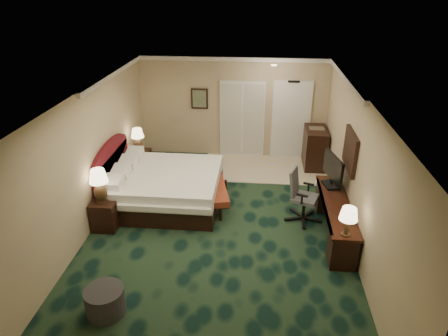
# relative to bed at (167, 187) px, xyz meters

# --- Properties ---
(floor) EXTENTS (5.00, 7.50, 0.00)m
(floor) POSITION_rel_bed_xyz_m (1.26, -0.99, -0.36)
(floor) COLOR black
(floor) RESTS_ON ground
(ceiling) EXTENTS (5.00, 7.50, 0.00)m
(ceiling) POSITION_rel_bed_xyz_m (1.26, -0.99, 2.34)
(ceiling) COLOR white
(ceiling) RESTS_ON wall_back
(wall_back) EXTENTS (5.00, 0.00, 2.70)m
(wall_back) POSITION_rel_bed_xyz_m (1.26, 2.76, 0.99)
(wall_back) COLOR tan
(wall_back) RESTS_ON ground
(wall_front) EXTENTS (5.00, 0.00, 2.70)m
(wall_front) POSITION_rel_bed_xyz_m (1.26, -4.74, 0.99)
(wall_front) COLOR tan
(wall_front) RESTS_ON ground
(wall_left) EXTENTS (0.00, 7.50, 2.70)m
(wall_left) POSITION_rel_bed_xyz_m (-1.24, -0.99, 0.99)
(wall_left) COLOR tan
(wall_left) RESTS_ON ground
(wall_right) EXTENTS (0.00, 7.50, 2.70)m
(wall_right) POSITION_rel_bed_xyz_m (3.76, -0.99, 0.99)
(wall_right) COLOR tan
(wall_right) RESTS_ON ground
(crown_molding) EXTENTS (5.00, 7.50, 0.10)m
(crown_molding) POSITION_rel_bed_xyz_m (1.26, -0.99, 2.29)
(crown_molding) COLOR white
(crown_molding) RESTS_ON wall_back
(tile_patch) EXTENTS (3.20, 1.70, 0.01)m
(tile_patch) POSITION_rel_bed_xyz_m (2.16, 1.91, -0.36)
(tile_patch) COLOR beige
(tile_patch) RESTS_ON ground
(headboard) EXTENTS (0.12, 2.00, 1.40)m
(headboard) POSITION_rel_bed_xyz_m (-1.18, 0.01, 0.34)
(headboard) COLOR #440A13
(headboard) RESTS_ON ground
(entry_door) EXTENTS (1.02, 0.06, 2.18)m
(entry_door) POSITION_rel_bed_xyz_m (2.81, 2.73, 0.69)
(entry_door) COLOR white
(entry_door) RESTS_ON ground
(closet_doors) EXTENTS (1.20, 0.06, 2.10)m
(closet_doors) POSITION_rel_bed_xyz_m (1.51, 2.72, 0.69)
(closet_doors) COLOR beige
(closet_doors) RESTS_ON ground
(wall_art) EXTENTS (0.45, 0.06, 0.55)m
(wall_art) POSITION_rel_bed_xyz_m (0.36, 2.72, 1.24)
(wall_art) COLOR #405F4C
(wall_art) RESTS_ON wall_back
(wall_mirror) EXTENTS (0.05, 0.95, 0.75)m
(wall_mirror) POSITION_rel_bed_xyz_m (3.72, -0.39, 1.19)
(wall_mirror) COLOR white
(wall_mirror) RESTS_ON wall_right
(bed) EXTENTS (2.29, 2.12, 0.73)m
(bed) POSITION_rel_bed_xyz_m (0.00, 0.00, 0.00)
(bed) COLOR white
(bed) RESTS_ON ground
(nightstand_near) EXTENTS (0.48, 0.55, 0.60)m
(nightstand_near) POSITION_rel_bed_xyz_m (-0.99, -1.06, -0.06)
(nightstand_near) COLOR black
(nightstand_near) RESTS_ON ground
(nightstand_far) EXTENTS (0.48, 0.56, 0.61)m
(nightstand_far) POSITION_rel_bed_xyz_m (-0.98, 1.33, -0.06)
(nightstand_far) COLOR black
(nightstand_far) RESTS_ON ground
(lamp_near) EXTENTS (0.37, 0.37, 0.68)m
(lamp_near) POSITION_rel_bed_xyz_m (-1.02, -1.09, 0.57)
(lamp_near) COLOR #322111
(lamp_near) RESTS_ON nightstand_near
(lamp_far) EXTENTS (0.39, 0.39, 0.59)m
(lamp_far) POSITION_rel_bed_xyz_m (-1.00, 1.37, 0.54)
(lamp_far) COLOR #322111
(lamp_far) RESTS_ON nightstand_far
(bed_bench) EXTENTS (0.77, 1.44, 0.46)m
(bed_bench) POSITION_rel_bed_xyz_m (1.07, -0.05, -0.13)
(bed_bench) COLOR maroon
(bed_bench) RESTS_ON ground
(ottoman) EXTENTS (0.73, 0.73, 0.42)m
(ottoman) POSITION_rel_bed_xyz_m (-0.19, -3.27, -0.15)
(ottoman) COLOR #29292F
(ottoman) RESTS_ON ground
(desk) EXTENTS (0.50, 2.33, 0.67)m
(desk) POSITION_rel_bed_xyz_m (3.48, -0.88, -0.03)
(desk) COLOR black
(desk) RESTS_ON ground
(tv) EXTENTS (0.27, 0.86, 0.68)m
(tv) POSITION_rel_bed_xyz_m (3.48, -0.18, 0.65)
(tv) COLOR black
(tv) RESTS_ON desk
(desk_lamp) EXTENTS (0.33, 0.33, 0.53)m
(desk_lamp) POSITION_rel_bed_xyz_m (3.47, -1.91, 0.57)
(desk_lamp) COLOR #322111
(desk_lamp) RESTS_ON desk
(desk_chair) EXTENTS (0.81, 0.78, 1.10)m
(desk_chair) POSITION_rel_bed_xyz_m (2.95, -0.44, 0.19)
(desk_chair) COLOR #4A4B52
(desk_chair) RESTS_ON ground
(minibar) EXTENTS (0.54, 0.97, 1.03)m
(minibar) POSITION_rel_bed_xyz_m (3.44, 2.21, 0.15)
(minibar) COLOR black
(minibar) RESTS_ON ground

